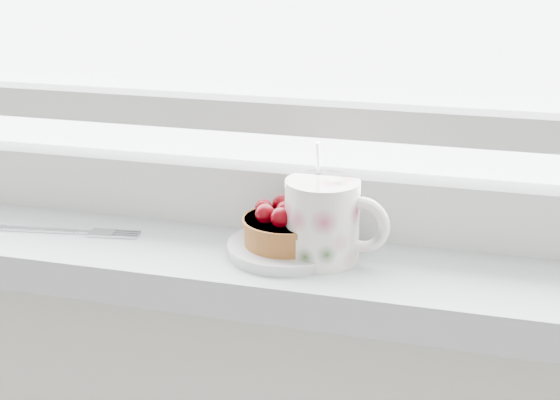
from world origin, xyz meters
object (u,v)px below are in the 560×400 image
(saucer, at_px, (285,248))
(floral_mug, at_px, (325,219))
(raspberry_tart, at_px, (286,225))
(fork, at_px, (62,231))

(saucer, bearing_deg, floral_mug, -6.88)
(raspberry_tart, bearing_deg, fork, -178.10)
(raspberry_tart, relative_size, floral_mug, 0.73)
(saucer, height_order, raspberry_tart, raspberry_tart)
(floral_mug, height_order, fork, floral_mug)
(raspberry_tart, relative_size, fork, 0.51)
(saucer, height_order, fork, saucer)
(floral_mug, bearing_deg, saucer, 173.12)
(floral_mug, distance_m, fork, 0.31)
(floral_mug, relative_size, fork, 0.70)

